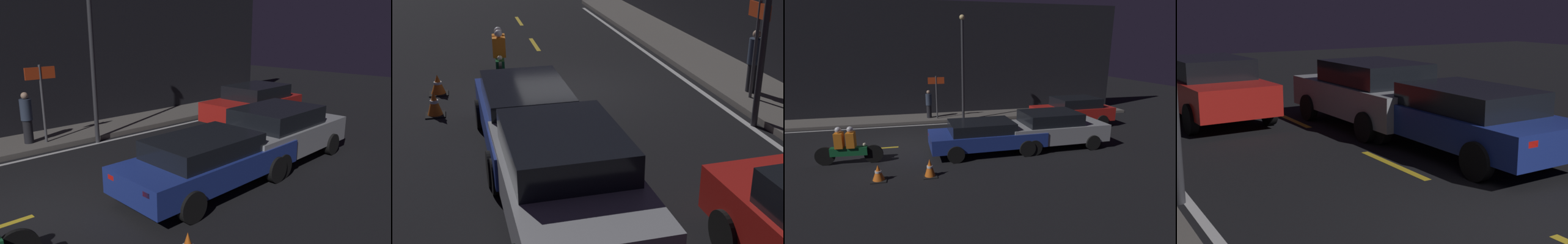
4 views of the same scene
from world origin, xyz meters
TOP-DOWN VIEW (x-y plane):
  - ground_plane at (0.00, 0.00)m, footprint 56.00×56.00m
  - raised_curb at (0.00, 4.74)m, footprint 28.00×2.00m
  - building_front at (0.00, 5.89)m, footprint 28.00×0.30m
  - lane_dash_c at (-1.00, 0.00)m, footprint 2.00×0.14m
  - lane_dash_d at (3.50, 0.00)m, footprint 2.00×0.14m
  - lane_dash_e at (8.00, 0.00)m, footprint 2.00×0.14m
  - lane_solid_kerb at (0.00, 3.49)m, footprint 25.20×0.14m
  - sedan_blue at (3.44, -1.47)m, footprint 4.55×1.96m
  - hatchback_silver at (6.45, -1.31)m, footprint 4.27×2.11m
  - taxi_red at (9.05, 1.63)m, footprint 4.21×2.12m
  - motorcycle at (-1.72, -1.56)m, footprint 2.36×0.40m
  - traffic_cone_near at (-0.53, -3.29)m, footprint 0.49×0.49m
  - traffic_cone_mid at (1.09, -3.35)m, footprint 0.46×0.46m
  - pedestrian at (1.64, 4.52)m, footprint 0.34×0.34m
  - shop_sign at (2.07, 4.26)m, footprint 0.90×0.08m
  - street_lamp at (3.46, 3.59)m, footprint 0.28×0.28m

SIDE VIEW (x-z plane):
  - ground_plane at x=0.00m, z-range 0.00..0.00m
  - lane_solid_kerb at x=0.00m, z-range 0.00..0.01m
  - lane_dash_c at x=-1.00m, z-range 0.00..0.01m
  - lane_dash_d at x=3.50m, z-range 0.00..0.01m
  - lane_dash_e at x=8.00m, z-range 0.00..0.01m
  - raised_curb at x=0.00m, z-range 0.00..0.16m
  - traffic_cone_near at x=-0.53m, z-range -0.01..0.52m
  - traffic_cone_mid at x=1.09m, z-range -0.01..0.60m
  - motorcycle at x=-1.72m, z-range -0.05..1.36m
  - sedan_blue at x=3.44m, z-range 0.07..1.36m
  - hatchback_silver at x=6.45m, z-range 0.05..1.55m
  - taxi_red at x=9.05m, z-range 0.06..1.57m
  - pedestrian at x=1.64m, z-range 0.17..1.76m
  - shop_sign at x=2.07m, z-range 0.65..3.05m
  - street_lamp at x=3.46m, z-range 0.36..6.12m
  - building_front at x=0.00m, z-range 0.00..6.71m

